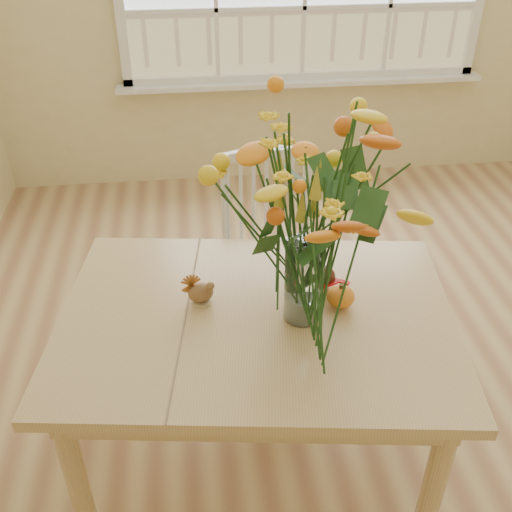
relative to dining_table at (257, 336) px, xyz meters
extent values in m
cube|color=#A0724D|center=(0.58, 0.16, -0.61)|extent=(4.00, 4.50, 0.01)
cube|color=white|center=(0.58, 2.34, 0.09)|extent=(2.42, 0.12, 0.03)
cube|color=tan|center=(0.00, 0.00, 0.07)|extent=(1.41, 1.09, 0.04)
cube|color=tan|center=(0.00, 0.00, 0.00)|extent=(1.27, 0.96, 0.10)
cylinder|color=tan|center=(-0.60, -0.29, -0.27)|extent=(0.07, 0.07, 0.65)
cylinder|color=tan|center=(-0.50, 0.45, -0.27)|extent=(0.07, 0.07, 0.65)
cylinder|color=tan|center=(0.50, -0.45, -0.27)|extent=(0.07, 0.07, 0.65)
cylinder|color=tan|center=(0.60, 0.29, -0.27)|extent=(0.07, 0.07, 0.65)
cube|color=white|center=(0.15, 0.64, -0.18)|extent=(0.43, 0.41, 0.05)
cube|color=white|center=(0.14, 0.80, 0.06)|extent=(0.42, 0.06, 0.47)
cylinder|color=white|center=(-0.01, 0.48, -0.40)|extent=(0.03, 0.03, 0.40)
cylinder|color=white|center=(-0.02, 0.79, -0.40)|extent=(0.03, 0.03, 0.40)
cylinder|color=white|center=(0.31, 0.50, -0.40)|extent=(0.03, 0.03, 0.40)
cylinder|color=white|center=(0.30, 0.80, -0.40)|extent=(0.03, 0.03, 0.40)
cylinder|color=white|center=(0.15, -0.02, 0.23)|extent=(0.12, 0.12, 0.28)
ellipsoid|color=orange|center=(0.28, 0.01, 0.13)|extent=(0.09, 0.09, 0.07)
cylinder|color=#CCB78C|center=(-0.18, 0.08, 0.10)|extent=(0.07, 0.07, 0.01)
ellipsoid|color=brown|center=(-0.18, 0.08, 0.14)|extent=(0.10, 0.08, 0.07)
ellipsoid|color=#38160F|center=(0.24, 0.13, 0.13)|extent=(0.09, 0.09, 0.08)
camera|label=1|loc=(-0.18, -1.51, 1.35)|focal=42.00mm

